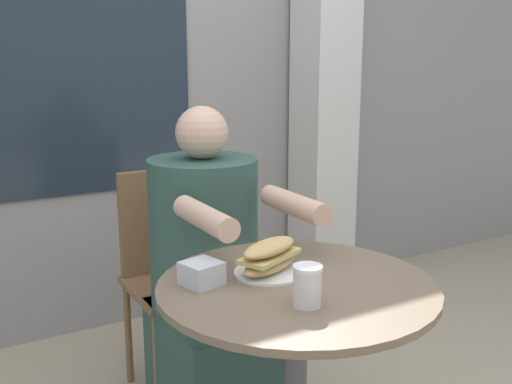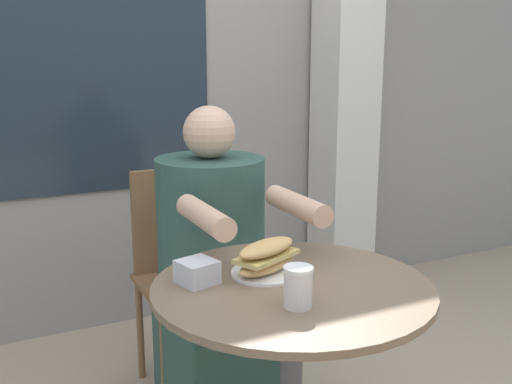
{
  "view_description": "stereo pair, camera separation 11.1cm",
  "coord_description": "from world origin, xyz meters",
  "px_view_note": "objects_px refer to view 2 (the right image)",
  "views": [
    {
      "loc": [
        -0.82,
        -1.2,
        1.31
      ],
      "look_at": [
        0.0,
        0.21,
        0.94
      ],
      "focal_mm": 42.0,
      "sensor_mm": 36.0,
      "label": 1
    },
    {
      "loc": [
        -0.73,
        -1.25,
        1.31
      ],
      "look_at": [
        0.0,
        0.21,
        0.94
      ],
      "focal_mm": 42.0,
      "sensor_mm": 36.0,
      "label": 2
    }
  ],
  "objects_px": {
    "cafe_table": "(291,354)",
    "drink_cup": "(298,287)",
    "diner_chair": "(182,258)",
    "seated_diner": "(216,295)",
    "sandwich_on_plate": "(267,259)"
  },
  "relations": [
    {
      "from": "sandwich_on_plate",
      "to": "drink_cup",
      "type": "relative_size",
      "value": 2.21
    },
    {
      "from": "cafe_table",
      "to": "diner_chair",
      "type": "relative_size",
      "value": 0.84
    },
    {
      "from": "diner_chair",
      "to": "drink_cup",
      "type": "bearing_deg",
      "value": 86.19
    },
    {
      "from": "cafe_table",
      "to": "drink_cup",
      "type": "bearing_deg",
      "value": -114.87
    },
    {
      "from": "cafe_table",
      "to": "drink_cup",
      "type": "distance_m",
      "value": 0.28
    },
    {
      "from": "cafe_table",
      "to": "drink_cup",
      "type": "xyz_separation_m",
      "value": [
        -0.06,
        -0.13,
        0.25
      ]
    },
    {
      "from": "diner_chair",
      "to": "drink_cup",
      "type": "distance_m",
      "value": 1.08
    },
    {
      "from": "seated_diner",
      "to": "drink_cup",
      "type": "xyz_separation_m",
      "value": [
        -0.08,
        -0.69,
        0.29
      ]
    },
    {
      "from": "diner_chair",
      "to": "seated_diner",
      "type": "height_order",
      "value": "seated_diner"
    },
    {
      "from": "diner_chair",
      "to": "seated_diner",
      "type": "xyz_separation_m",
      "value": [
        -0.0,
        -0.35,
        -0.03
      ]
    },
    {
      "from": "diner_chair",
      "to": "seated_diner",
      "type": "relative_size",
      "value": 0.76
    },
    {
      "from": "cafe_table",
      "to": "seated_diner",
      "type": "relative_size",
      "value": 0.64
    },
    {
      "from": "seated_diner",
      "to": "drink_cup",
      "type": "bearing_deg",
      "value": 84.07
    },
    {
      "from": "diner_chair",
      "to": "drink_cup",
      "type": "height_order",
      "value": "diner_chair"
    },
    {
      "from": "cafe_table",
      "to": "sandwich_on_plate",
      "type": "height_order",
      "value": "sandwich_on_plate"
    }
  ]
}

